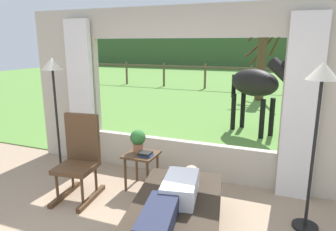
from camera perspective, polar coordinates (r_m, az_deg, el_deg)
back_wall_with_window at (r=4.59m, az=2.13°, el=3.66°), size 5.20×0.12×2.55m
curtain_panel_left at (r=5.29m, az=-15.97°, el=3.91°), size 0.44×0.10×2.40m
curtain_panel_right at (r=4.21m, az=23.64°, el=0.95°), size 0.44×0.10×2.40m
outdoor_pasture_lawn at (r=15.37m, az=15.93°, el=5.38°), size 36.00×21.68×0.02m
distant_hill_ridge at (r=25.07m, az=18.58°, el=10.87°), size 36.00×2.00×2.40m
recliner_sofa at (r=3.36m, az=1.40°, el=-19.18°), size 1.19×1.84×0.42m
reclining_person at (r=3.16m, az=1.11°, el=-15.00°), size 0.44×1.43×0.22m
rocking_chair at (r=4.26m, az=-16.23°, el=-7.53°), size 0.54×0.73×1.12m
side_table at (r=4.34m, az=-4.98°, el=-8.26°), size 0.44×0.44×0.52m
potted_plant at (r=4.34m, az=-5.64°, el=-4.44°), size 0.22×0.22×0.32m
book_stack at (r=4.21m, az=-4.26°, el=-7.21°), size 0.19×0.16×0.06m
floor_lamp_left at (r=4.90m, az=-20.64°, el=6.02°), size 0.32×0.32×1.82m
floor_lamp_right at (r=3.46m, az=26.57°, el=3.09°), size 0.32×0.32×1.85m
horse at (r=7.01m, az=16.29°, el=5.74°), size 1.68×1.32×1.73m
pasture_tree at (r=11.40m, az=17.13°, el=10.15°), size 1.46×1.06×3.19m
pasture_fence_line at (r=13.48m, az=15.29°, el=7.51°), size 16.10×0.10×1.10m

